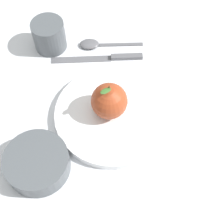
% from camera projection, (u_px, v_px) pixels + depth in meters
% --- Properties ---
extents(ground_plane, '(2.40, 2.40, 0.00)m').
position_uv_depth(ground_plane, '(115.00, 106.00, 0.76)').
color(ground_plane, silver).
extents(dinner_plate, '(0.25, 0.25, 0.02)m').
position_uv_depth(dinner_plate, '(112.00, 114.00, 0.74)').
color(dinner_plate, white).
rests_on(dinner_plate, ground_plane).
extents(apple, '(0.08, 0.08, 0.09)m').
position_uv_depth(apple, '(109.00, 101.00, 0.70)').
color(apple, '#9E3D1E').
rests_on(apple, dinner_plate).
extents(side_bowl, '(0.13, 0.13, 0.04)m').
position_uv_depth(side_bowl, '(37.00, 162.00, 0.67)').
color(side_bowl, '#4C5156').
rests_on(side_bowl, ground_plane).
extents(cup, '(0.08, 0.08, 0.07)m').
position_uv_depth(cup, '(49.00, 34.00, 0.82)').
color(cup, '#4C5156').
rests_on(cup, ground_plane).
extents(knife, '(0.16, 0.17, 0.01)m').
position_uv_depth(knife, '(106.00, 58.00, 0.83)').
color(knife, '#59595E').
rests_on(knife, ground_plane).
extents(spoon, '(0.12, 0.13, 0.01)m').
position_uv_depth(spoon, '(96.00, 44.00, 0.85)').
color(spoon, '#59595E').
rests_on(spoon, ground_plane).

